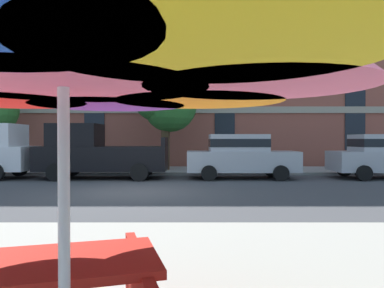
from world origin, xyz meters
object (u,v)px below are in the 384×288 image
object	(u,v)px
sedan_silver	(240,155)
street_tree_middle	(165,103)
patio_umbrella	(62,35)
pickup_black	(97,153)

from	to	relation	value
sedan_silver	street_tree_middle	world-z (taller)	street_tree_middle
sedan_silver	patio_umbrella	size ratio (longest dim) A/B	1.40
street_tree_middle	pickup_black	bearing A→B (deg)	-130.02
sedan_silver	patio_umbrella	bearing A→B (deg)	-101.58
pickup_black	patio_umbrella	xyz separation A→B (m)	(3.16, -12.70, 1.08)
sedan_silver	pickup_black	bearing A→B (deg)	180.00
pickup_black	street_tree_middle	bearing A→B (deg)	49.98
street_tree_middle	patio_umbrella	distance (m)	15.75
pickup_black	patio_umbrella	bearing A→B (deg)	-76.02
sedan_silver	street_tree_middle	bearing A→B (deg)	137.54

